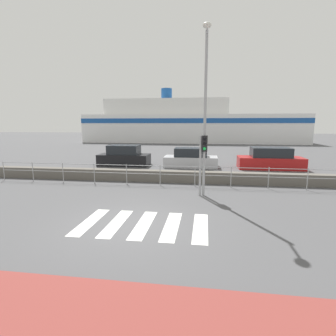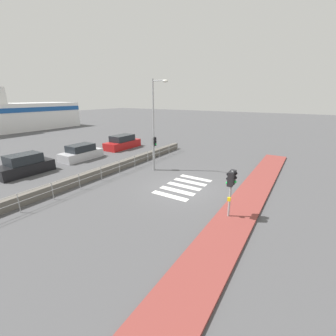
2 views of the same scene
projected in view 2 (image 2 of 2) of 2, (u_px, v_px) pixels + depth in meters
name	position (u px, v px, depth m)	size (l,w,h in m)	color
ground_plane	(181.00, 188.00, 14.54)	(160.00, 160.00, 0.00)	#4C4C4F
sidewalk_brick	(246.00, 202.00, 12.44)	(24.00, 1.80, 0.12)	brown
crosswalk	(184.00, 186.00, 14.85)	(4.05, 2.40, 0.01)	silver
seawall	(111.00, 168.00, 17.61)	(19.95, 0.55, 0.61)	#605B54
harbor_fence	(119.00, 165.00, 17.05)	(17.99, 0.04, 1.07)	#9EA0A3
traffic_light_near	(231.00, 182.00, 10.39)	(0.58, 0.41, 2.41)	#9EA0A3
traffic_light_far	(154.00, 146.00, 17.57)	(0.34, 0.32, 2.66)	#9EA0A3
streetlamp	(156.00, 117.00, 16.82)	(0.32, 1.35, 6.90)	#9EA0A3
parked_car_black	(25.00, 166.00, 17.06)	(3.82, 1.75, 1.55)	black
parked_car_silver	(81.00, 153.00, 21.17)	(3.88, 1.72, 1.40)	#BCBCC1
parked_car_red	(123.00, 143.00, 25.70)	(4.42, 1.80, 1.51)	#B21919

